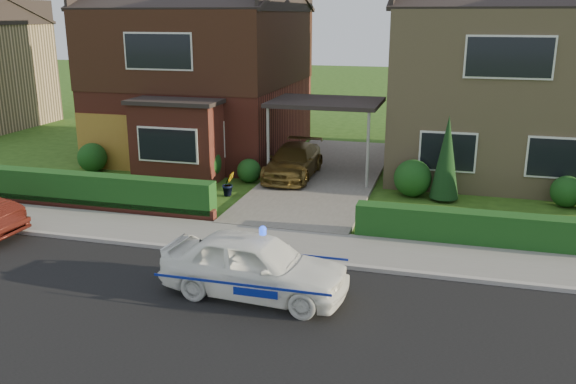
% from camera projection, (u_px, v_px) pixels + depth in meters
% --- Properties ---
extents(ground, '(120.00, 120.00, 0.00)m').
position_uv_depth(ground, '(207.00, 318.00, 11.77)').
color(ground, '#274913').
rests_on(ground, ground).
extents(road, '(60.00, 6.00, 0.02)m').
position_uv_depth(road, '(207.00, 318.00, 11.77)').
color(road, black).
rests_on(road, ground).
extents(kerb, '(60.00, 0.16, 0.12)m').
position_uv_depth(kerb, '(256.00, 257.00, 14.57)').
color(kerb, '#9E9993').
rests_on(kerb, ground).
extents(sidewalk, '(60.00, 2.00, 0.10)m').
position_uv_depth(sidewalk, '(269.00, 242.00, 15.55)').
color(sidewalk, slate).
rests_on(sidewalk, ground).
extents(driveway, '(3.80, 12.00, 0.12)m').
position_uv_depth(driveway, '(325.00, 175.00, 21.93)').
color(driveway, '#666059').
rests_on(driveway, ground).
extents(house_left, '(7.50, 9.53, 7.25)m').
position_uv_depth(house_left, '(203.00, 61.00, 25.04)').
color(house_left, maroon).
rests_on(house_left, ground).
extents(house_right, '(7.50, 8.06, 7.25)m').
position_uv_depth(house_right, '(499.00, 71.00, 22.22)').
color(house_right, tan).
rests_on(house_right, ground).
extents(carport_link, '(3.80, 3.00, 2.77)m').
position_uv_depth(carport_link, '(326.00, 104.00, 21.16)').
color(carport_link, black).
rests_on(carport_link, ground).
extents(garage_door, '(2.20, 0.10, 2.10)m').
position_uv_depth(garage_door, '(104.00, 142.00, 22.79)').
color(garage_door, '#87601D').
rests_on(garage_door, ground).
extents(dwarf_wall, '(7.70, 0.25, 0.36)m').
position_uv_depth(dwarf_wall, '(94.00, 205.00, 18.09)').
color(dwarf_wall, maroon).
rests_on(dwarf_wall, ground).
extents(hedge_left, '(7.50, 0.55, 0.90)m').
position_uv_depth(hedge_left, '(97.00, 210.00, 18.28)').
color(hedge_left, '#103414').
rests_on(hedge_left, ground).
extents(hedge_right, '(7.50, 0.55, 0.80)m').
position_uv_depth(hedge_right, '(505.00, 249.00, 15.25)').
color(hedge_right, '#103414').
rests_on(hedge_right, ground).
extents(shrub_left_far, '(1.08, 1.08, 1.08)m').
position_uv_depth(shrub_left_far, '(92.00, 157.00, 22.57)').
color(shrub_left_far, '#103414').
rests_on(shrub_left_far, ground).
extents(shrub_left_mid, '(1.32, 1.32, 1.32)m').
position_uv_depth(shrub_left_mid, '(203.00, 163.00, 21.21)').
color(shrub_left_mid, '#103414').
rests_on(shrub_left_mid, ground).
extents(shrub_left_near, '(0.84, 0.84, 0.84)m').
position_uv_depth(shrub_left_near, '(249.00, 171.00, 21.15)').
color(shrub_left_near, '#103414').
rests_on(shrub_left_near, ground).
extents(shrub_right_near, '(1.20, 1.20, 1.20)m').
position_uv_depth(shrub_right_near, '(413.00, 178.00, 19.49)').
color(shrub_right_near, '#103414').
rests_on(shrub_right_near, ground).
extents(shrub_right_mid, '(0.96, 0.96, 0.96)m').
position_uv_depth(shrub_right_mid, '(567.00, 192.00, 18.45)').
color(shrub_right_mid, '#103414').
rests_on(shrub_right_mid, ground).
extents(conifer_a, '(0.90, 0.90, 2.60)m').
position_uv_depth(conifer_a, '(446.00, 160.00, 18.85)').
color(conifer_a, black).
rests_on(conifer_a, ground).
extents(police_car, '(3.61, 4.03, 1.50)m').
position_uv_depth(police_car, '(255.00, 265.00, 12.54)').
color(police_car, white).
rests_on(police_car, ground).
extents(driveway_car, '(1.61, 3.86, 1.11)m').
position_uv_depth(driveway_car, '(294.00, 161.00, 21.41)').
color(driveway_car, brown).
rests_on(driveway_car, driveway).
extents(potted_plant_a, '(0.46, 0.33, 0.83)m').
position_uv_depth(potted_plant_a, '(32.00, 185.00, 19.41)').
color(potted_plant_a, gray).
rests_on(potted_plant_a, ground).
extents(potted_plant_b, '(0.56, 0.54, 0.79)m').
position_uv_depth(potted_plant_b, '(229.00, 184.00, 19.56)').
color(potted_plant_b, gray).
rests_on(potted_plant_b, ground).
extents(potted_plant_c, '(0.46, 0.46, 0.71)m').
position_uv_depth(potted_plant_c, '(169.00, 193.00, 18.70)').
color(potted_plant_c, gray).
rests_on(potted_plant_c, ground).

